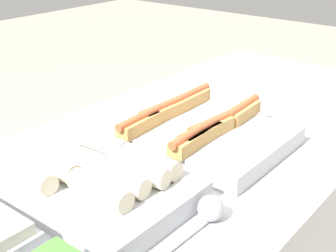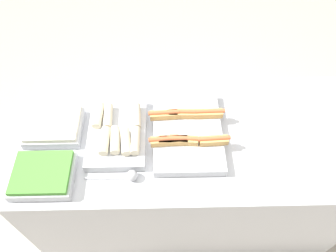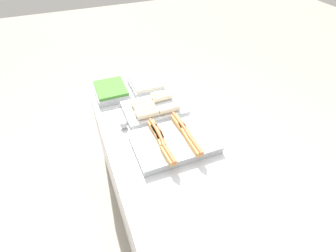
# 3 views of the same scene
# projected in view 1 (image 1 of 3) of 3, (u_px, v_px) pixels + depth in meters

# --- Properties ---
(tray_hotdogs) EXTENTS (0.42, 0.52, 0.10)m
(tray_hotdogs) POSITION_uv_depth(u_px,v_px,m) (191.00, 130.00, 1.31)
(tray_hotdogs) COLOR #B7BABF
(tray_hotdogs) RESTS_ON counter
(tray_wraps) EXTENTS (0.30, 0.45, 0.10)m
(tray_wraps) POSITION_uv_depth(u_px,v_px,m) (94.00, 182.00, 1.05)
(tray_wraps) COLOR #B7BABF
(tray_wraps) RESTS_ON counter
(serving_spoon_near) EXTENTS (0.26, 0.06, 0.06)m
(serving_spoon_near) POSITION_uv_depth(u_px,v_px,m) (207.00, 212.00, 0.96)
(serving_spoon_near) COLOR #B2B5BA
(serving_spoon_near) RESTS_ON counter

